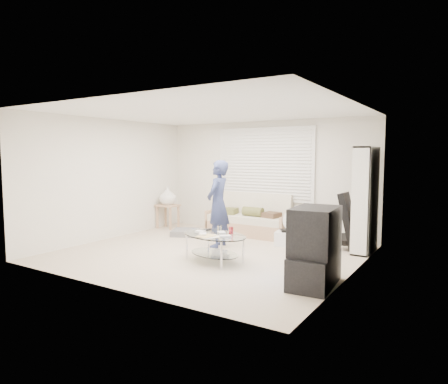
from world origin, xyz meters
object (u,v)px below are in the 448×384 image
Objects in this scene: bookshelf at (365,200)px; coffee_table at (214,239)px; futon_sofa at (250,221)px; tv_unit at (314,248)px.

bookshelf is 1.38× the size of coffee_table.
bookshelf is at bearing -6.45° from futon_sofa.
futon_sofa is 1.77× the size of tv_unit.
tv_unit is at bearing -9.04° from coffee_table.
bookshelf is (2.50, -0.28, 0.65)m from futon_sofa.
coffee_table is (0.57, -2.27, 0.07)m from futon_sofa.
futon_sofa is at bearing 173.55° from bookshelf.
coffee_table is (-1.93, -1.99, -0.58)m from bookshelf.
futon_sofa is at bearing 132.82° from tv_unit.
bookshelf reaches higher than coffee_table.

